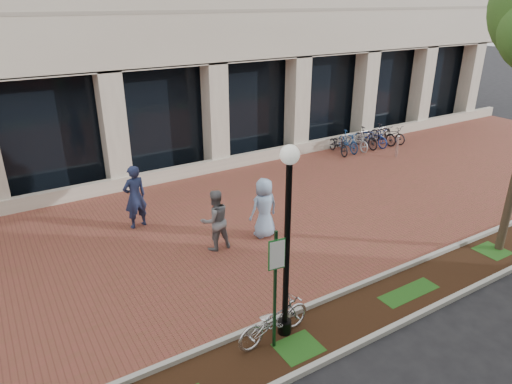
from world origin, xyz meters
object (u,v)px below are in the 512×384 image
pedestrian_left (135,197)px  bike_rack_cluster (366,138)px  pedestrian_right (264,208)px  parking_sign (276,277)px  bollard (397,146)px  locked_bicycle (274,320)px  lamppost (287,235)px  pedestrian_mid (215,220)px

pedestrian_left → bike_rack_cluster: size_ratio=0.48×
pedestrian_left → bike_rack_cluster: 11.81m
pedestrian_left → pedestrian_right: (2.96, -2.51, -0.09)m
pedestrian_right → parking_sign: bearing=57.6°
parking_sign → bollard: (11.16, 7.10, -1.15)m
parking_sign → pedestrian_left: 6.60m
locked_bicycle → pedestrian_right: bearing=-35.4°
parking_sign → locked_bicycle: 1.22m
pedestrian_left → pedestrian_right: bearing=130.1°
lamppost → bike_rack_cluster: (10.52, 8.54, -1.86)m
lamppost → pedestrian_right: lamppost is taller
lamppost → pedestrian_mid: lamppost is taller
lamppost → pedestrian_mid: (0.38, 3.87, -1.44)m
parking_sign → bollard: parking_sign is taller
bollard → pedestrian_mid: bearing=-163.9°
parking_sign → pedestrian_left: size_ratio=1.33×
parking_sign → lamppost: bearing=37.8°
parking_sign → lamppost: (0.42, 0.24, 0.66)m
lamppost → pedestrian_mid: 4.14m
bollard → bike_rack_cluster: size_ratio=0.24×
parking_sign → pedestrian_right: bearing=67.5°
locked_bicycle → bike_rack_cluster: bike_rack_cluster is taller
pedestrian_left → pedestrian_right: pedestrian_left is taller
pedestrian_left → bike_rack_cluster: bearing=-178.6°
pedestrian_left → parking_sign: bearing=86.0°
lamppost → pedestrian_left: (-1.06, 6.29, -1.33)m
pedestrian_right → bike_rack_cluster: (8.62, 4.76, -0.45)m
pedestrian_mid → bollard: size_ratio=1.78×
bollard → lamppost: bearing=-147.4°
pedestrian_mid → pedestrian_left: bearing=-58.9°
pedestrian_right → bike_rack_cluster: bearing=-153.6°
locked_bicycle → bollard: (11.03, 6.88, 0.04)m
locked_bicycle → bollard: bearing=-63.5°
locked_bicycle → pedestrian_mid: size_ratio=1.00×
parking_sign → pedestrian_right: size_ratio=1.46×
parking_sign → pedestrian_mid: (0.79, 4.11, -0.78)m
pedestrian_left → bollard: size_ratio=2.01×
pedestrian_right → bike_rack_cluster: size_ratio=0.43×
locked_bicycle → pedestrian_left: pedestrian_left is taller
lamppost → locked_bicycle: lamppost is taller
pedestrian_left → bike_rack_cluster: (11.58, 2.25, -0.54)m
lamppost → bollard: lamppost is taller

